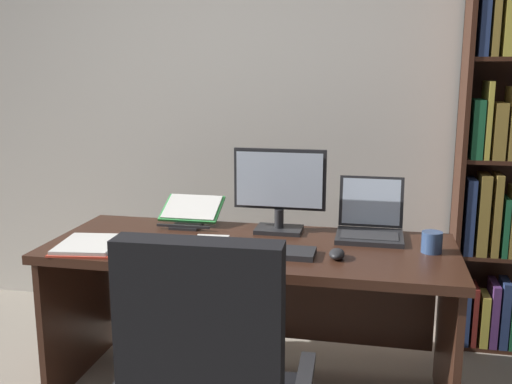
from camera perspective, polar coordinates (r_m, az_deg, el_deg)
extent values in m
cube|color=beige|center=(3.48, 1.77, 9.80)|extent=(5.04, 0.12, 2.72)
cube|color=#381E14|center=(2.61, -0.54, -5.52)|extent=(1.80, 0.71, 0.04)
cube|color=#381E14|center=(3.03, -17.00, -10.85)|extent=(0.03, 0.65, 0.69)
cube|color=#381E14|center=(2.71, 18.18, -13.73)|extent=(0.03, 0.65, 0.69)
cube|color=#381E14|center=(3.02, 0.83, -9.63)|extent=(1.68, 0.03, 0.48)
cube|color=#381E14|center=(3.26, 19.31, 3.11)|extent=(0.02, 0.28, 2.05)
cube|color=navy|center=(3.48, 19.41, -11.12)|extent=(0.06, 0.23, 0.29)
cube|color=maroon|center=(3.45, 20.44, -11.04)|extent=(0.03, 0.17, 0.33)
cube|color=gold|center=(3.46, 21.27, -11.40)|extent=(0.04, 0.16, 0.28)
cube|color=#512D66|center=(3.48, 22.05, -10.81)|extent=(0.04, 0.20, 0.35)
cube|color=navy|center=(3.47, 22.96, -10.76)|extent=(0.04, 0.17, 0.37)
cube|color=#195633|center=(3.49, 23.69, -11.19)|extent=(0.04, 0.17, 0.31)
cube|color=navy|center=(3.27, 20.03, -2.20)|extent=(0.05, 0.16, 0.40)
cube|color=olive|center=(3.29, 21.16, -2.00)|extent=(0.05, 0.18, 0.43)
cube|color=olive|center=(3.29, 22.29, -2.02)|extent=(0.04, 0.17, 0.43)
cube|color=#195633|center=(3.32, 23.01, -3.06)|extent=(0.03, 0.17, 0.31)
cube|color=#195633|center=(3.23, 20.62, 5.83)|extent=(0.06, 0.22, 0.30)
cube|color=gold|center=(3.23, 21.52, 6.58)|extent=(0.03, 0.23, 0.39)
cube|color=olive|center=(3.23, 22.50, 5.56)|extent=(0.06, 0.19, 0.29)
cube|color=olive|center=(3.25, 23.68, 6.19)|extent=(0.05, 0.22, 0.36)
cube|color=navy|center=(3.20, 21.26, 14.82)|extent=(0.05, 0.18, 0.30)
cube|color=olive|center=(3.22, 22.29, 16.06)|extent=(0.03, 0.20, 0.45)
cube|color=gold|center=(3.24, 23.38, 15.11)|extent=(0.06, 0.21, 0.35)
cube|color=black|center=(1.71, -5.55, -14.59)|extent=(0.48, 0.12, 0.61)
cube|color=#232326|center=(2.06, -11.77, -16.68)|extent=(0.06, 0.39, 0.04)
cube|color=#232326|center=(2.80, 2.25, -3.69)|extent=(0.22, 0.16, 0.02)
cylinder|color=#232326|center=(2.78, 2.26, -2.60)|extent=(0.04, 0.04, 0.09)
cube|color=#232326|center=(2.75, 2.33, 1.27)|extent=(0.44, 0.02, 0.29)
cube|color=silver|center=(2.73, 2.26, 1.19)|extent=(0.41, 0.00, 0.26)
cube|color=#232326|center=(2.72, 11.01, -4.31)|extent=(0.30, 0.25, 0.02)
cube|color=#2D2D30|center=(2.70, 11.01, -4.17)|extent=(0.26, 0.14, 0.00)
cube|color=#232326|center=(2.84, 11.17, -0.93)|extent=(0.30, 0.05, 0.24)
cube|color=silver|center=(2.84, 11.17, -0.93)|extent=(0.27, 0.04, 0.21)
cube|color=#232326|center=(2.46, 0.88, -5.80)|extent=(0.42, 0.15, 0.02)
ellipsoid|color=#232326|center=(2.42, 7.90, -6.01)|extent=(0.06, 0.10, 0.04)
cube|color=#232326|center=(2.89, -6.82, -3.35)|extent=(0.14, 0.12, 0.01)
cube|color=#232326|center=(2.84, -7.12, -3.34)|extent=(0.27, 0.01, 0.01)
cube|color=green|center=(2.96, -6.25, -1.59)|extent=(0.30, 0.20, 0.10)
cube|color=silver|center=(2.96, -6.27, -1.44)|extent=(0.27, 0.18, 0.09)
cube|color=#DB422D|center=(2.65, -15.99, -5.15)|extent=(0.30, 0.34, 0.01)
cube|color=#DB422D|center=(2.58, -10.54, -5.39)|extent=(0.30, 0.34, 0.01)
cube|color=silver|center=(2.65, -16.00, -4.90)|extent=(0.28, 0.32, 0.02)
cube|color=silver|center=(2.57, -10.55, -5.13)|extent=(0.28, 0.32, 0.02)
cylinder|color=#B7B7BC|center=(2.61, -13.31, -5.10)|extent=(0.06, 0.27, 0.02)
cube|color=silver|center=(2.62, -4.59, -4.89)|extent=(0.17, 0.22, 0.01)
cylinder|color=black|center=(2.61, -4.17, -4.73)|extent=(0.13, 0.05, 0.01)
cylinder|color=#334C7A|center=(2.58, 16.78, -4.71)|extent=(0.09, 0.09, 0.09)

